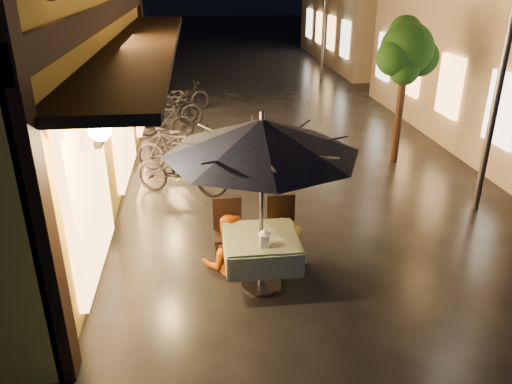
{
  "coord_description": "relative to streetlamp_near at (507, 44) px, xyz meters",
  "views": [
    {
      "loc": [
        -1.96,
        -5.7,
        3.98
      ],
      "look_at": [
        -1.21,
        0.62,
        1.15
      ],
      "focal_mm": 35.0,
      "sensor_mm": 36.0,
      "label": 1
    }
  ],
  "objects": [
    {
      "name": "ground",
      "position": [
        -3.0,
        -2.0,
        -2.92
      ],
      "size": [
        90.0,
        90.0,
        0.0
      ],
      "primitive_type": "plane",
      "color": "black",
      "rests_on": "ground"
    },
    {
      "name": "street_tree",
      "position": [
        -0.59,
        2.51,
        -0.5
      ],
      "size": [
        1.43,
        1.2,
        3.15
      ],
      "color": "black",
      "rests_on": "ground"
    },
    {
      "name": "streetlamp_near",
      "position": [
        0.0,
        0.0,
        0.0
      ],
      "size": [
        0.36,
        0.36,
        4.23
      ],
      "color": "#59595E",
      "rests_on": "ground"
    },
    {
      "name": "streetlamp_far",
      "position": [
        0.0,
        12.0,
        0.0
      ],
      "size": [
        0.36,
        0.36,
        4.23
      ],
      "color": "#59595E",
      "rests_on": "ground"
    },
    {
      "name": "cafe_table",
      "position": [
        -4.21,
        -1.98,
        -2.33
      ],
      "size": [
        0.99,
        0.99,
        0.78
      ],
      "color": "#59595E",
      "rests_on": "ground"
    },
    {
      "name": "patio_umbrella",
      "position": [
        -4.21,
        -1.98,
        -0.77
      ],
      "size": [
        2.46,
        2.46,
        2.46
      ],
      "color": "#59595E",
      "rests_on": "ground"
    },
    {
      "name": "cafe_chair_left",
      "position": [
        -4.61,
        -1.24,
        -2.38
      ],
      "size": [
        0.42,
        0.42,
        0.97
      ],
      "color": "black",
      "rests_on": "ground"
    },
    {
      "name": "cafe_chair_right",
      "position": [
        -3.81,
        -1.24,
        -2.38
      ],
      "size": [
        0.42,
        0.42,
        0.97
      ],
      "color": "black",
      "rests_on": "ground"
    },
    {
      "name": "table_lantern",
      "position": [
        -4.21,
        -2.26,
        -2.0
      ],
      "size": [
        0.16,
        0.16,
        0.25
      ],
      "color": "white",
      "rests_on": "cafe_table"
    },
    {
      "name": "person_orange",
      "position": [
        -4.62,
        -1.42,
        -2.11
      ],
      "size": [
        0.8,
        0.63,
        1.62
      ],
      "primitive_type": "imported",
      "rotation": [
        0.0,
        0.0,
        3.12
      ],
      "color": "#CA5604",
      "rests_on": "ground"
    },
    {
      "name": "person_yellow",
      "position": [
        -3.82,
        -1.44,
        -2.21
      ],
      "size": [
        0.94,
        0.59,
        1.41
      ],
      "primitive_type": "imported",
      "rotation": [
        0.0,
        0.0,
        3.22
      ],
      "color": "gold",
      "rests_on": "ground"
    },
    {
      "name": "bicycle_0",
      "position": [
        -5.33,
        1.3,
        -2.43
      ],
      "size": [
        1.98,
        1.28,
        0.98
      ],
      "primitive_type": "imported",
      "rotation": [
        0.0,
        0.0,
        1.2
      ],
      "color": "black",
      "rests_on": "ground"
    },
    {
      "name": "bicycle_1",
      "position": [
        -5.54,
        2.53,
        -2.43
      ],
      "size": [
        1.67,
        0.83,
        0.97
      ],
      "primitive_type": "imported",
      "rotation": [
        0.0,
        0.0,
        1.33
      ],
      "color": "black",
      "rests_on": "ground"
    },
    {
      "name": "bicycle_2",
      "position": [
        -5.24,
        3.12,
        -2.43
      ],
      "size": [
        1.95,
        1.11,
        0.97
      ],
      "primitive_type": "imported",
      "rotation": [
        0.0,
        0.0,
        1.3
      ],
      "color": "black",
      "rests_on": "ground"
    },
    {
      "name": "bicycle_3",
      "position": [
        -5.84,
        4.96,
        -2.46
      ],
      "size": [
        1.59,
        0.78,
        0.92
      ],
      "primitive_type": "imported",
      "rotation": [
        0.0,
        0.0,
        1.34
      ],
      "color": "black",
      "rests_on": "ground"
    },
    {
      "name": "bicycle_4",
      "position": [
        -5.73,
        6.02,
        -2.44
      ],
      "size": [
        1.84,
        0.74,
        0.95
      ],
      "primitive_type": "imported",
      "rotation": [
        0.0,
        0.0,
        1.51
      ],
      "color": "black",
      "rests_on": "ground"
    },
    {
      "name": "bicycle_5",
      "position": [
        -5.73,
        6.03,
        -2.43
      ],
      "size": [
        1.7,
        0.88,
        0.98
      ],
      "primitive_type": "imported",
      "rotation": [
        0.0,
        0.0,
        1.84
      ],
      "color": "black",
      "rests_on": "ground"
    },
    {
      "name": "bicycle_6",
      "position": [
        -5.43,
        7.58,
        -2.47
      ],
      "size": [
        1.82,
        1.13,
        0.9
      ],
      "primitive_type": "imported",
      "rotation": [
        0.0,
        0.0,
        1.91
      ],
      "color": "black",
      "rests_on": "ground"
    }
  ]
}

